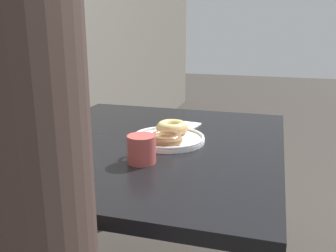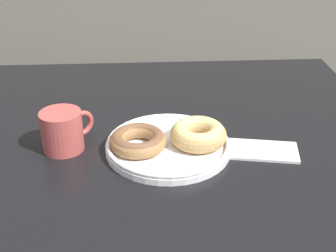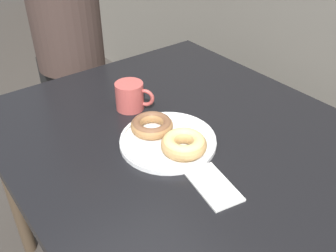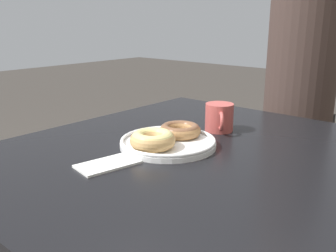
# 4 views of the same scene
# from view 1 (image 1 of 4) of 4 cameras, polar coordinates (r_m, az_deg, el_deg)

# --- Properties ---
(dining_table) EXTENTS (1.10, 0.96, 0.70)m
(dining_table) POSITION_cam_1_polar(r_m,az_deg,el_deg) (1.41, -2.85, -4.96)
(dining_table) COLOR black
(dining_table) RESTS_ON ground_plane
(donut_plate) EXTENTS (0.29, 0.27, 0.06)m
(donut_plate) POSITION_cam_1_polar(r_m,az_deg,el_deg) (1.38, 0.10, -1.38)
(donut_plate) COLOR white
(donut_plate) RESTS_ON dining_table
(coffee_mug) EXTENTS (0.11, 0.10, 0.09)m
(coffee_mug) POSITION_cam_1_polar(r_m,az_deg,el_deg) (1.17, -4.10, -3.45)
(coffee_mug) COLOR #B74C47
(coffee_mug) RESTS_ON dining_table
(person_figure) EXTENTS (0.32, 0.28, 1.45)m
(person_figure) POSITION_cam_1_polar(r_m,az_deg,el_deg) (0.76, -22.25, -16.24)
(person_figure) COLOR black
(person_figure) RESTS_ON ground_plane
(napkin) EXTENTS (0.16, 0.11, 0.01)m
(napkin) POSITION_cam_1_polar(r_m,az_deg,el_deg) (1.57, 2.72, -0.13)
(napkin) COLOR white
(napkin) RESTS_ON dining_table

